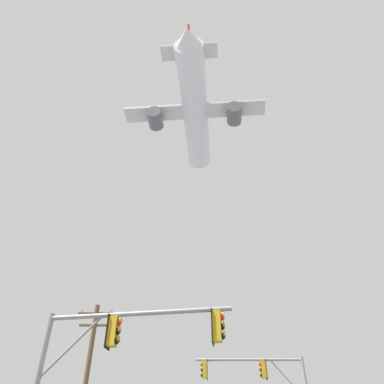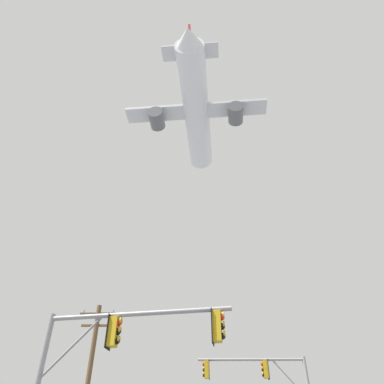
{
  "view_description": "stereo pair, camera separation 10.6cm",
  "coord_description": "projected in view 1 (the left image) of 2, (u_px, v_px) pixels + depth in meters",
  "views": [
    {
      "loc": [
        -0.74,
        -6.21,
        1.73
      ],
      "look_at": [
        -0.82,
        12.41,
        15.45
      ],
      "focal_mm": 34.11,
      "sensor_mm": 36.0,
      "label": 1
    },
    {
      "loc": [
        -0.64,
        -6.21,
        1.73
      ],
      "look_at": [
        -0.82,
        12.41,
        15.45
      ],
      "focal_mm": 34.11,
      "sensor_mm": 36.0,
      "label": 2
    }
  ],
  "objects": [
    {
      "name": "signal_pole_near",
      "position": [
        110.0,
        355.0,
        11.12
      ],
      "size": [
        6.05,
        1.21,
        5.68
      ],
      "color": "gray",
      "rests_on": "ground"
    },
    {
      "name": "airplane",
      "position": [
        196.0,
        112.0,
        41.74
      ],
      "size": [
        15.91,
        20.59,
        5.61
      ],
      "color": "white"
    }
  ]
}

